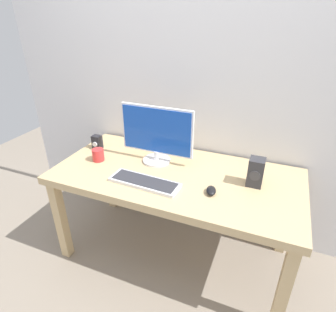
{
  "coord_description": "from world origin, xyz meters",
  "views": [
    {
      "loc": [
        0.57,
        -1.52,
        1.7
      ],
      "look_at": [
        -0.06,
        0.0,
        0.84
      ],
      "focal_mm": 30.04,
      "sensor_mm": 36.0,
      "label": 1
    }
  ],
  "objects_px": {
    "keyboard_primary": "(145,182)",
    "audio_controller": "(97,142)",
    "monitor": "(157,134)",
    "speaker_right": "(256,172)",
    "coffee_mug": "(98,155)",
    "mouse": "(211,191)",
    "desk": "(176,183)"
  },
  "relations": [
    {
      "from": "keyboard_primary",
      "to": "audio_controller",
      "type": "distance_m",
      "value": 0.66
    },
    {
      "from": "monitor",
      "to": "keyboard_primary",
      "type": "distance_m",
      "value": 0.37
    },
    {
      "from": "keyboard_primary",
      "to": "speaker_right",
      "type": "relative_size",
      "value": 2.54
    },
    {
      "from": "coffee_mug",
      "to": "audio_controller",
      "type": "bearing_deg",
      "value": 126.6
    },
    {
      "from": "monitor",
      "to": "mouse",
      "type": "bearing_deg",
      "value": -28.25
    },
    {
      "from": "keyboard_primary",
      "to": "monitor",
      "type": "bearing_deg",
      "value": 99.45
    },
    {
      "from": "desk",
      "to": "speaker_right",
      "type": "xyz_separation_m",
      "value": [
        0.5,
        0.06,
        0.17
      ]
    },
    {
      "from": "monitor",
      "to": "speaker_right",
      "type": "distance_m",
      "value": 0.71
    },
    {
      "from": "mouse",
      "to": "speaker_right",
      "type": "bearing_deg",
      "value": 26.16
    },
    {
      "from": "monitor",
      "to": "audio_controller",
      "type": "xyz_separation_m",
      "value": [
        -0.52,
        0.01,
        -0.16
      ]
    },
    {
      "from": "keyboard_primary",
      "to": "coffee_mug",
      "type": "height_order",
      "value": "coffee_mug"
    },
    {
      "from": "speaker_right",
      "to": "audio_controller",
      "type": "height_order",
      "value": "speaker_right"
    },
    {
      "from": "mouse",
      "to": "speaker_right",
      "type": "relative_size",
      "value": 0.53
    },
    {
      "from": "mouse",
      "to": "audio_controller",
      "type": "relative_size",
      "value": 0.9
    },
    {
      "from": "keyboard_primary",
      "to": "mouse",
      "type": "bearing_deg",
      "value": 8.01
    },
    {
      "from": "mouse",
      "to": "audio_controller",
      "type": "bearing_deg",
      "value": 150.94
    },
    {
      "from": "speaker_right",
      "to": "audio_controller",
      "type": "xyz_separation_m",
      "value": [
        -1.22,
        0.07,
        -0.04
      ]
    },
    {
      "from": "audio_controller",
      "to": "coffee_mug",
      "type": "height_order",
      "value": "audio_controller"
    },
    {
      "from": "audio_controller",
      "to": "coffee_mug",
      "type": "bearing_deg",
      "value": -53.4
    },
    {
      "from": "desk",
      "to": "mouse",
      "type": "distance_m",
      "value": 0.32
    },
    {
      "from": "desk",
      "to": "coffee_mug",
      "type": "relative_size",
      "value": 18.63
    },
    {
      "from": "desk",
      "to": "monitor",
      "type": "distance_m",
      "value": 0.36
    },
    {
      "from": "keyboard_primary",
      "to": "coffee_mug",
      "type": "bearing_deg",
      "value": 161.35
    },
    {
      "from": "monitor",
      "to": "coffee_mug",
      "type": "height_order",
      "value": "monitor"
    },
    {
      "from": "keyboard_primary",
      "to": "speaker_right",
      "type": "xyz_separation_m",
      "value": [
        0.64,
        0.25,
        0.08
      ]
    },
    {
      "from": "keyboard_primary",
      "to": "speaker_right",
      "type": "height_order",
      "value": "speaker_right"
    },
    {
      "from": "desk",
      "to": "mouse",
      "type": "height_order",
      "value": "mouse"
    },
    {
      "from": "keyboard_primary",
      "to": "desk",
      "type": "bearing_deg",
      "value": 54.71
    },
    {
      "from": "audio_controller",
      "to": "keyboard_primary",
      "type": "bearing_deg",
      "value": -29.05
    },
    {
      "from": "audio_controller",
      "to": "coffee_mug",
      "type": "distance_m",
      "value": 0.21
    },
    {
      "from": "speaker_right",
      "to": "audio_controller",
      "type": "bearing_deg",
      "value": 176.84
    },
    {
      "from": "speaker_right",
      "to": "coffee_mug",
      "type": "bearing_deg",
      "value": -174.78
    }
  ]
}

